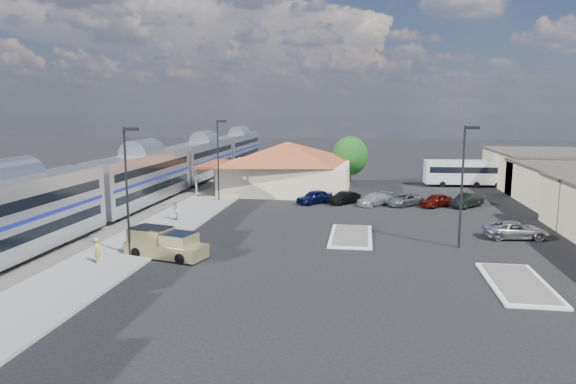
# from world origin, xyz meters

# --- Properties ---
(ground) EXTENTS (280.00, 280.00, 0.00)m
(ground) POSITION_xyz_m (0.00, 0.00, 0.00)
(ground) COLOR black
(ground) RESTS_ON ground
(railbed) EXTENTS (16.00, 100.00, 0.12)m
(railbed) POSITION_xyz_m (-21.00, 8.00, 0.06)
(railbed) COLOR #4C4944
(railbed) RESTS_ON ground
(platform) EXTENTS (5.50, 92.00, 0.18)m
(platform) POSITION_xyz_m (-12.00, 6.00, 0.09)
(platform) COLOR gray
(platform) RESTS_ON ground
(passenger_train) EXTENTS (3.00, 104.00, 5.55)m
(passenger_train) POSITION_xyz_m (-18.00, 12.13, 2.87)
(passenger_train) COLOR silver
(passenger_train) RESTS_ON ground
(freight_cars) EXTENTS (2.80, 46.00, 4.00)m
(freight_cars) POSITION_xyz_m (-24.00, 8.84, 1.93)
(freight_cars) COLOR black
(freight_cars) RESTS_ON ground
(station_depot) EXTENTS (18.35, 12.24, 6.20)m
(station_depot) POSITION_xyz_m (-4.56, 24.00, 3.13)
(station_depot) COLOR beige
(station_depot) RESTS_ON ground
(traffic_island_south) EXTENTS (3.30, 7.50, 0.21)m
(traffic_island_south) POSITION_xyz_m (4.00, 2.00, 0.10)
(traffic_island_south) COLOR silver
(traffic_island_south) RESTS_ON ground
(traffic_island_north) EXTENTS (3.30, 7.50, 0.21)m
(traffic_island_north) POSITION_xyz_m (14.00, -8.00, 0.10)
(traffic_island_north) COLOR silver
(traffic_island_north) RESTS_ON ground
(lamp_plat_s) EXTENTS (1.08, 0.25, 9.00)m
(lamp_plat_s) POSITION_xyz_m (-10.90, -6.00, 5.34)
(lamp_plat_s) COLOR black
(lamp_plat_s) RESTS_ON ground
(lamp_plat_n) EXTENTS (1.08, 0.25, 9.00)m
(lamp_plat_n) POSITION_xyz_m (-10.90, 16.00, 5.34)
(lamp_plat_n) COLOR black
(lamp_plat_n) RESTS_ON ground
(lamp_lot) EXTENTS (1.08, 0.25, 9.00)m
(lamp_lot) POSITION_xyz_m (12.10, 0.00, 5.34)
(lamp_lot) COLOR black
(lamp_lot) RESTS_ON ground
(tree_depot) EXTENTS (4.71, 4.71, 6.63)m
(tree_depot) POSITION_xyz_m (3.00, 30.00, 4.02)
(tree_depot) COLOR #382314
(tree_depot) RESTS_ON ground
(pickup_truck) EXTENTS (6.01, 3.44, 1.96)m
(pickup_truck) POSITION_xyz_m (-8.50, -5.62, 0.93)
(pickup_truck) COLOR tan
(pickup_truck) RESTS_ON ground
(suv) EXTENTS (5.05, 2.69, 1.35)m
(suv) POSITION_xyz_m (16.96, 3.50, 0.68)
(suv) COLOR #ABAEB3
(suv) RESTS_ON ground
(coach_bus) EXTENTS (10.93, 2.98, 3.47)m
(coach_bus) POSITION_xyz_m (18.30, 31.61, 2.00)
(coach_bus) COLOR white
(coach_bus) RESTS_ON ground
(person_a) EXTENTS (0.59, 0.72, 1.69)m
(person_a) POSITION_xyz_m (-12.23, -8.07, 1.03)
(person_a) COLOR gold
(person_a) RESTS_ON platform
(person_b) EXTENTS (0.87, 1.02, 1.83)m
(person_b) POSITION_xyz_m (-11.99, 5.30, 1.09)
(person_b) COLOR silver
(person_b) RESTS_ON platform
(parked_car_a) EXTENTS (4.20, 4.40, 1.48)m
(parked_car_a) POSITION_xyz_m (-0.36, 16.30, 0.74)
(parked_car_a) COLOR #0D1341
(parked_car_a) RESTS_ON ground
(parked_car_b) EXTENTS (3.68, 3.93, 1.32)m
(parked_car_b) POSITION_xyz_m (2.84, 16.60, 0.66)
(parked_car_b) COLOR black
(parked_car_b) RESTS_ON ground
(parked_car_c) EXTENTS (4.27, 4.55, 1.29)m
(parked_car_c) POSITION_xyz_m (6.04, 16.30, 0.65)
(parked_car_c) COLOR silver
(parked_car_c) RESTS_ON ground
(parked_car_d) EXTENTS (4.68, 4.79, 1.27)m
(parked_car_d) POSITION_xyz_m (9.24, 16.60, 0.64)
(parked_car_d) COLOR gray
(parked_car_d) RESTS_ON ground
(parked_car_e) EXTENTS (3.99, 4.03, 1.38)m
(parked_car_e) POSITION_xyz_m (12.44, 16.30, 0.69)
(parked_car_e) COLOR #68120B
(parked_car_e) RESTS_ON ground
(parked_car_f) EXTENTS (4.05, 4.33, 1.45)m
(parked_car_f) POSITION_xyz_m (15.64, 16.60, 0.72)
(parked_car_f) COLOR black
(parked_car_f) RESTS_ON ground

